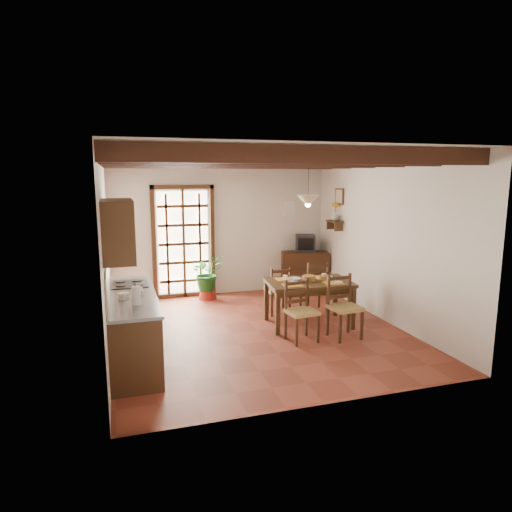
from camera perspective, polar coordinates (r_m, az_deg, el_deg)
name	(u,v)px	position (r m, az deg, el deg)	size (l,w,h in m)	color
ground_plane	(257,331)	(7.44, 0.18, -9.32)	(5.00, 5.00, 0.00)	maroon
room_shell	(257,218)	(7.05, 0.19, 4.75)	(4.52, 5.02, 2.81)	silver
ceiling_beams	(258,160)	(7.02, 0.19, 11.87)	(4.50, 4.34, 0.20)	black
french_door	(183,240)	(9.32, -9.05, 1.99)	(1.26, 0.11, 2.32)	white
kitchen_counter	(132,326)	(6.42, -15.22, -8.44)	(0.64, 2.25, 1.38)	#361F11
upper_cabinet	(118,231)	(5.43, -16.87, 3.05)	(0.35, 0.80, 0.70)	#361F11
range_hood	(119,228)	(6.68, -16.72, 3.32)	(0.38, 0.60, 0.54)	white
counter_items	(130,289)	(6.37, -15.46, -4.04)	(0.50, 1.43, 0.25)	black
dining_table	(309,287)	(7.61, 6.60, -3.83)	(1.45, 1.00, 0.75)	#3D2713
chair_near_left	(301,322)	(6.96, 5.67, -8.24)	(0.47, 0.45, 0.92)	#AA8D48
chair_near_right	(344,318)	(7.19, 10.94, -7.67)	(0.48, 0.46, 0.97)	#AA8D48
chair_far_left	(278,299)	(8.26, 2.73, -5.37)	(0.41, 0.39, 0.87)	#AA8D48
chair_far_right	(314,295)	(8.45, 7.26, -4.91)	(0.44, 0.42, 0.95)	#AA8D48
table_setting	(309,280)	(7.58, 6.62, -2.98)	(1.00, 0.67, 0.09)	#F8A627
table_bowl	(294,280)	(7.55, 4.74, -2.95)	(0.22, 0.22, 0.05)	white
sideboard	(305,271)	(9.94, 6.11, -1.86)	(0.99, 0.45, 0.84)	#361F11
crt_tv	(305,243)	(9.82, 6.19, 1.63)	(0.51, 0.49, 0.35)	black
fuse_box	(289,209)	(9.88, 4.20, 5.89)	(0.25, 0.03, 0.32)	white
plant_pot	(208,293)	(9.29, -6.08, -4.68)	(0.37, 0.37, 0.23)	maroon
potted_plant	(207,271)	(9.19, -6.13, -1.91)	(1.68, 1.44, 1.87)	#144C19
wall_shelf	(335,223)	(9.36, 9.82, 4.06)	(0.20, 0.42, 0.20)	#361F11
shelf_vase	(335,216)	(9.35, 9.84, 4.91)	(0.15, 0.15, 0.15)	#B2BFB2
shelf_flowers	(335,206)	(9.33, 9.88, 6.18)	(0.14, 0.14, 0.36)	#F8A627
framed_picture	(339,196)	(9.36, 10.37, 7.36)	(0.03, 0.32, 0.32)	brown
pendant_lamp	(308,200)	(7.49, 6.52, 7.01)	(0.36, 0.36, 0.84)	black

